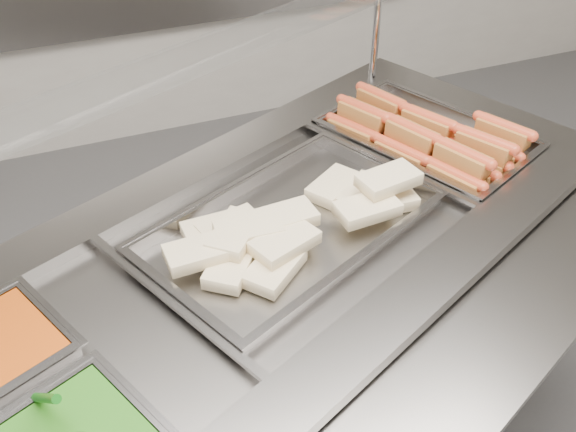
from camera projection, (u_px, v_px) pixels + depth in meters
name	position (u px, v px, depth m)	size (l,w,h in m)	color
steam_counter	(275.00, 359.00, 1.75)	(2.04, 1.51, 0.89)	slate
tray_rail	(459.00, 369.00, 1.23)	(1.73, 1.03, 0.05)	slate
sneeze_guard	(200.00, 59.00, 1.37)	(1.61, 0.93, 0.44)	silver
pan_hotdogs	(425.00, 146.00, 1.85)	(0.53, 0.63, 0.10)	gray
pan_wraps	(291.00, 230.00, 1.53)	(0.78, 0.64, 0.07)	gray
hotdogs_in_buns	(424.00, 137.00, 1.80)	(0.46, 0.56, 0.12)	brown
tortilla_wraps	(290.00, 223.00, 1.49)	(0.65, 0.39, 0.10)	beige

